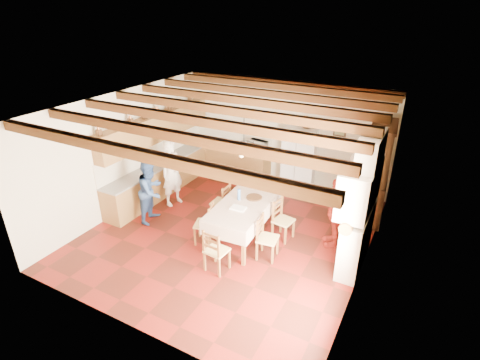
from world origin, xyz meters
The scene contains 31 objects.
floor centered at (0.00, 0.00, -0.01)m, with size 6.00×6.50×0.02m, color #45160F.
ceiling centered at (0.00, 0.00, 3.01)m, with size 6.00×6.50×0.02m, color white.
wall_back centered at (0.00, 3.26, 1.50)m, with size 6.00×0.02×3.00m, color beige.
wall_front centered at (0.00, -3.26, 1.50)m, with size 6.00×0.02×3.00m, color beige.
wall_left centered at (-3.01, 0.00, 1.50)m, with size 0.02×6.50×3.00m, color beige.
wall_right centered at (3.01, 0.00, 1.50)m, with size 0.02×6.50×3.00m, color beige.
ceiling_beams centered at (0.00, 0.00, 2.91)m, with size 6.00×6.30×0.16m, color #3C1E0E, non-canonical shape.
lower_cabinets_left centered at (-2.70, 1.05, 0.43)m, with size 0.60×4.30×0.86m, color brown.
lower_cabinets_back centered at (-1.55, 2.95, 0.43)m, with size 2.30×0.60×0.86m, color brown.
countertop_left centered at (-2.70, 1.05, 0.88)m, with size 0.62×4.30×0.04m, color slate.
countertop_back centered at (-1.55, 2.95, 0.88)m, with size 2.34×0.62×0.04m, color slate.
backsplash_left centered at (-2.98, 1.05, 1.20)m, with size 0.03×4.30×0.60m, color #EFE0CC.
backsplash_back centered at (-1.55, 3.23, 1.20)m, with size 2.30×0.03×0.60m, color #EFE0CC.
upper_cabinets centered at (-2.83, 1.05, 1.85)m, with size 0.35×4.20×0.70m, color brown.
fireplace centered at (2.72, 0.20, 1.40)m, with size 0.56×1.60×2.80m, color beige, non-canonical shape.
wall_picture centered at (1.55, 3.23, 1.85)m, with size 0.34×0.03×0.42m, color #302518.
refrigerator centered at (0.55, 3.06, 0.90)m, with size 0.90×0.74×1.80m, color white.
hutch centered at (2.75, 2.26, 1.20)m, with size 0.56×1.33×2.41m, color #3B2512, non-canonical shape.
dining_table centered at (0.38, -0.05, 0.80)m, with size 1.14×2.08×0.89m.
chandelier centered at (0.38, -0.05, 2.25)m, with size 0.47×0.47×0.03m, color black.
chair_left_near centered at (-0.31, -0.61, 0.48)m, with size 0.42×0.40×0.96m, color brown, non-canonical shape.
chair_left_far centered at (-0.50, 0.41, 0.48)m, with size 0.42×0.40×0.96m, color brown, non-canonical shape.
chair_right_near centered at (1.16, -0.47, 0.48)m, with size 0.42×0.40×0.96m, color brown, non-canonical shape.
chair_right_far centered at (1.18, 0.35, 0.48)m, with size 0.42×0.40×0.96m, color brown, non-canonical shape.
chair_end_near centered at (0.44, -1.31, 0.48)m, with size 0.42×0.40×0.96m, color brown, non-canonical shape.
chair_end_far centered at (0.33, 1.13, 0.48)m, with size 0.42×0.40×0.96m, color brown, non-canonical shape.
person_man centered at (-2.01, 0.52, 0.89)m, with size 0.65×0.43×1.78m, color silver.
person_woman_blue centered at (-1.95, -0.39, 0.79)m, with size 0.77×0.60×1.58m, color #304E87.
person_woman_red centered at (2.23, 0.68, 0.80)m, with size 0.94×0.39×1.61m, color red.
microwave centered at (-0.75, 2.95, 1.06)m, with size 0.56×0.38×0.31m, color silver.
fridge_vase centered at (0.68, 3.06, 1.96)m, with size 0.31×0.31×0.32m, color #3B2512.
Camera 1 is at (3.70, -6.44, 4.88)m, focal length 28.00 mm.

